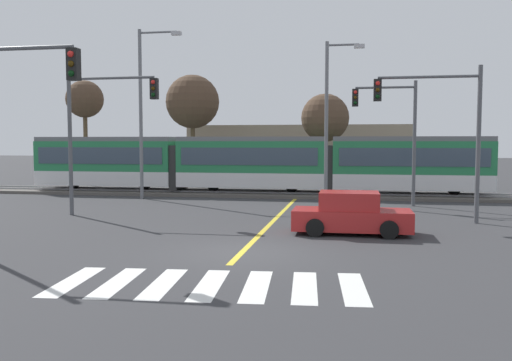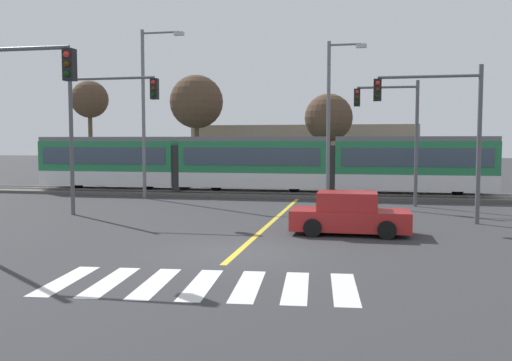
{
  "view_description": "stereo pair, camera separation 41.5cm",
  "coord_description": "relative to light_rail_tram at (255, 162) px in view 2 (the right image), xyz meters",
  "views": [
    {
      "loc": [
        3.23,
        -15.68,
        3.32
      ],
      "look_at": [
        -0.95,
        7.76,
        1.6
      ],
      "focal_mm": 38.0,
      "sensor_mm": 36.0,
      "label": 1
    },
    {
      "loc": [
        3.64,
        -15.6,
        3.32
      ],
      "look_at": [
        -0.95,
        7.76,
        1.6
      ],
      "focal_mm": 38.0,
      "sensor_mm": 36.0,
      "label": 2
    }
  ],
  "objects": [
    {
      "name": "light_rail_tram",
      "position": [
        0.0,
        0.0,
        0.0
      ],
      "size": [
        28.0,
        2.64,
        3.43
      ],
      "color": "silver",
      "rests_on": "track_bed"
    },
    {
      "name": "traffic_light_mid_right",
      "position": [
        9.71,
        -9.87,
        2.18
      ],
      "size": [
        4.25,
        0.38,
        6.36
      ],
      "color": "#515459",
      "rests_on": "ground"
    },
    {
      "name": "track_bed",
      "position": [
        2.9,
        0.01,
        -1.96
      ],
      "size": [
        120.0,
        4.0,
        0.18
      ],
      "primitive_type": "cube",
      "color": "#56514C",
      "rests_on": "ground"
    },
    {
      "name": "ground_plane",
      "position": [
        2.9,
        -17.23,
        -2.05
      ],
      "size": [
        200.0,
        200.0,
        0.0
      ],
      "primitive_type": "plane",
      "color": "#333335"
    },
    {
      "name": "sedan_crossing",
      "position": [
        6.11,
        -13.3,
        -1.35
      ],
      "size": [
        4.21,
        1.93,
        1.52
      ],
      "color": "#B22323",
      "rests_on": "ground"
    },
    {
      "name": "crosswalk_stripe_1",
      "position": [
        0.71,
        -21.12,
        -2.04
      ],
      "size": [
        0.79,
        2.84,
        0.01
      ],
      "primitive_type": "cube",
      "rotation": [
        0.0,
        0.0,
        0.08
      ],
      "color": "silver",
      "rests_on": "ground"
    },
    {
      "name": "bare_tree_far_west",
      "position": [
        -13.8,
        5.25,
        4.37
      ],
      "size": [
        2.81,
        2.81,
        7.91
      ],
      "color": "brown",
      "rests_on": "ground"
    },
    {
      "name": "crosswalk_stripe_2",
      "position": [
        1.8,
        -21.03,
        -2.04
      ],
      "size": [
        0.79,
        2.84,
        0.01
      ],
      "primitive_type": "cube",
      "rotation": [
        0.0,
        0.0,
        0.08
      ],
      "color": "silver",
      "rests_on": "ground"
    },
    {
      "name": "crosswalk_stripe_5",
      "position": [
        5.09,
        -20.76,
        -2.04
      ],
      "size": [
        0.79,
        2.84,
        0.01
      ],
      "primitive_type": "cube",
      "rotation": [
        0.0,
        0.0,
        0.08
      ],
      "color": "silver",
      "rests_on": "ground"
    },
    {
      "name": "street_lamp_centre",
      "position": [
        4.89,
        -3.18,
        2.86
      ],
      "size": [
        2.08,
        0.28,
        8.68
      ],
      "color": "slate",
      "rests_on": "ground"
    },
    {
      "name": "crosswalk_stripe_0",
      "position": [
        -0.39,
        -21.21,
        -2.04
      ],
      "size": [
        0.79,
        2.84,
        0.01
      ],
      "primitive_type": "cube",
      "rotation": [
        0.0,
        0.0,
        0.08
      ],
      "color": "silver",
      "rests_on": "ground"
    },
    {
      "name": "rail_far",
      "position": [
        2.9,
        0.73,
        -1.82
      ],
      "size": [
        120.0,
        0.08,
        0.1
      ],
      "primitive_type": "cube",
      "color": "#939399",
      "rests_on": "track_bed"
    },
    {
      "name": "traffic_light_mid_left",
      "position": [
        -4.97,
        -10.44,
        2.28
      ],
      "size": [
        4.25,
        0.38,
        6.51
      ],
      "color": "#515459",
      "rests_on": "ground"
    },
    {
      "name": "crosswalk_stripe_6",
      "position": [
        6.19,
        -20.67,
        -2.04
      ],
      "size": [
        0.79,
        2.84,
        0.01
      ],
      "primitive_type": "cube",
      "rotation": [
        0.0,
        0.0,
        0.08
      ],
      "color": "silver",
      "rests_on": "ground"
    },
    {
      "name": "traffic_light_far_right",
      "position": [
        8.2,
        -4.24,
        2.18
      ],
      "size": [
        3.25,
        0.38,
        6.4
      ],
      "color": "#515459",
      "rests_on": "ground"
    },
    {
      "name": "rail_near",
      "position": [
        2.9,
        -0.71,
        -1.82
      ],
      "size": [
        120.0,
        0.08,
        0.1
      ],
      "primitive_type": "cube",
      "color": "#939399",
      "rests_on": "track_bed"
    },
    {
      "name": "crosswalk_stripe_3",
      "position": [
        2.9,
        -20.94,
        -2.04
      ],
      "size": [
        0.79,
        2.84,
        0.01
      ],
      "primitive_type": "cube",
      "rotation": [
        0.0,
        0.0,
        0.08
      ],
      "color": "silver",
      "rests_on": "ground"
    },
    {
      "name": "street_lamp_west",
      "position": [
        -5.7,
        -3.18,
        3.45
      ],
      "size": [
        2.58,
        0.28,
        9.7
      ],
      "color": "slate",
      "rests_on": "ground"
    },
    {
      "name": "bare_tree_west",
      "position": [
        -5.34,
        5.15,
        4.12
      ],
      "size": [
        3.87,
        3.87,
        8.13
      ],
      "color": "brown",
      "rests_on": "ground"
    },
    {
      "name": "bare_tree_east",
      "position": [
        4.27,
        3.95,
        2.83
      ],
      "size": [
        3.23,
        3.23,
        6.52
      ],
      "color": "brown",
      "rests_on": "ground"
    },
    {
      "name": "building_backdrop_far",
      "position": [
        1.86,
        11.92,
        0.26
      ],
      "size": [
        17.7,
        6.0,
        4.61
      ],
      "primitive_type": "cube",
      "color": "gray",
      "rests_on": "ground"
    },
    {
      "name": "lane_centre_line",
      "position": [
        2.9,
        -10.47,
        -2.04
      ],
      "size": [
        0.2,
        16.94,
        0.01
      ],
      "primitive_type": "cube",
      "color": "gold",
      "rests_on": "ground"
    },
    {
      "name": "crosswalk_stripe_4",
      "position": [
        4.0,
        -20.85,
        -2.04
      ],
      "size": [
        0.79,
        2.84,
        0.01
      ],
      "primitive_type": "cube",
      "rotation": [
        0.0,
        0.0,
        0.08
      ],
      "color": "silver",
      "rests_on": "ground"
    }
  ]
}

